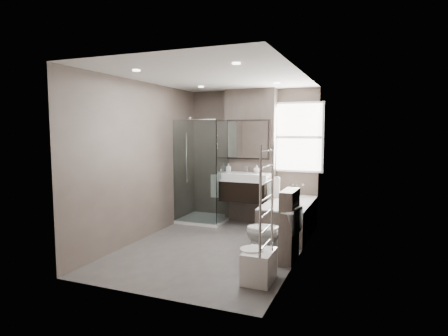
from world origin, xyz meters
The scene contains 15 objects.
room centered at (0.00, 0.00, 1.30)m, with size 2.70×3.90×2.70m.
vanity_pier centered at (0.00, 1.77, 1.30)m, with size 1.00×0.25×2.60m, color #544942.
vanity centered at (0.00, 1.43, 0.74)m, with size 0.95×0.47×0.66m.
mirror_cabinet centered at (0.00, 1.61, 1.63)m, with size 0.86×0.08×0.76m.
towel_left centered at (-0.56, 1.40, 0.72)m, with size 0.24×0.06×0.44m, color white.
towel_right centered at (0.56, 1.40, 0.72)m, with size 0.24×0.06×0.44m, color white.
shower_enclosure centered at (-0.75, 1.35, 0.49)m, with size 0.90×0.90×2.00m.
bathtub centered at (0.92, 1.10, 0.32)m, with size 0.75×1.60×0.57m.
window centered at (0.90, 1.88, 1.68)m, with size 0.98×0.06×1.33m.
toilet centered at (0.97, -0.29, 0.39)m, with size 0.43×0.76×0.77m, color white.
cistern_box centered at (1.21, -0.25, 0.50)m, with size 0.19×0.55×1.00m.
bidet centered at (1.01, -1.06, 0.20)m, with size 0.41×0.47×0.49m.
towel_radiator centered at (1.25, -1.60, 1.12)m, with size 0.03×0.49×1.10m.
soap_bottle_a centered at (-0.35, 1.47, 1.08)m, with size 0.07×0.08×0.16m, color white.
soap_bottle_b centered at (0.21, 1.52, 1.08)m, with size 0.12×0.12×0.15m, color white.
Camera 1 is at (2.23, -5.24, 1.81)m, focal length 30.00 mm.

